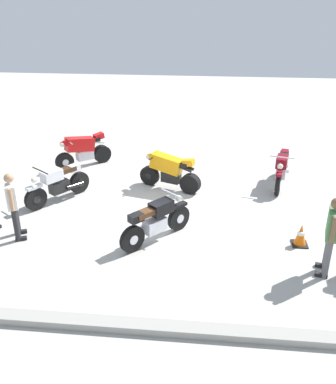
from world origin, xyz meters
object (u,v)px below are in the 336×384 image
at_px(motorcycle_orange_sportbike, 169,170).
at_px(motorcycle_black_cruiser, 156,221).
at_px(motorcycle_silver_cruiser, 58,184).
at_px(motorcycle_red_sportbike, 83,149).
at_px(person_in_green_shirt, 332,231).
at_px(traffic_cone, 301,235).
at_px(person_in_white_shirt, 13,202).
at_px(motorcycle_maroon_cruiser, 282,169).

distance_m(motorcycle_orange_sportbike, motorcycle_black_cruiser, 2.92).
relative_size(motorcycle_silver_cruiser, motorcycle_red_sportbike, 1.08).
relative_size(motorcycle_black_cruiser, person_in_green_shirt, 0.94).
bearing_deg(motorcycle_silver_cruiser, person_in_green_shirt, 103.53).
bearing_deg(motorcycle_red_sportbike, motorcycle_orange_sportbike, 114.00).
relative_size(motorcycle_orange_sportbike, traffic_cone, 3.56).
bearing_deg(motorcycle_red_sportbike, traffic_cone, 106.48).
distance_m(motorcycle_red_sportbike, person_in_white_shirt, 4.66).
xyz_separation_m(motorcycle_black_cruiser, person_in_white_shirt, (3.32, 0.20, 0.42)).
bearing_deg(motorcycle_orange_sportbike, motorcycle_silver_cruiser, 41.24).
xyz_separation_m(motorcycle_maroon_cruiser, person_in_green_shirt, (-0.31, 4.48, 0.49)).
bearing_deg(motorcycle_silver_cruiser, motorcycle_orange_sportbike, 146.09).
xyz_separation_m(motorcycle_red_sportbike, traffic_cone, (-6.39, 4.31, -0.33)).
xyz_separation_m(motorcycle_maroon_cruiser, person_in_white_shirt, (6.69, 3.75, 0.42)).
distance_m(motorcycle_orange_sportbike, motorcycle_silver_cruiser, 3.20).
bearing_deg(motorcycle_silver_cruiser, motorcycle_red_sportbike, -143.15).
height_order(motorcycle_maroon_cruiser, person_in_green_shirt, person_in_green_shirt).
relative_size(person_in_white_shirt, traffic_cone, 3.14).
distance_m(motorcycle_orange_sportbike, person_in_white_shirt, 4.59).
distance_m(motorcycle_black_cruiser, motorcycle_red_sportbike, 5.37).
xyz_separation_m(motorcycle_orange_sportbike, motorcycle_black_cruiser, (0.03, 2.92, -0.07)).
bearing_deg(person_in_green_shirt, motorcycle_black_cruiser, -0.73).
distance_m(motorcycle_red_sportbike, person_in_green_shirt, 8.60).
relative_size(motorcycle_orange_sportbike, person_in_white_shirt, 1.14).
distance_m(motorcycle_maroon_cruiser, motorcycle_orange_sportbike, 3.41).
xyz_separation_m(motorcycle_black_cruiser, person_in_green_shirt, (-3.69, 0.93, 0.49)).
bearing_deg(traffic_cone, person_in_white_shirt, 2.84).
xyz_separation_m(motorcycle_orange_sportbike, person_in_white_shirt, (3.34, 3.12, 0.35)).
relative_size(motorcycle_maroon_cruiser, person_in_white_shirt, 1.24).
bearing_deg(motorcycle_maroon_cruiser, person_in_green_shirt, 17.75).
relative_size(person_in_white_shirt, person_in_green_shirt, 0.95).
bearing_deg(motorcycle_red_sportbike, motorcycle_silver_cruiser, 51.40).
distance_m(motorcycle_red_sportbike, traffic_cone, 7.71).
relative_size(motorcycle_orange_sportbike, motorcycle_black_cruiser, 1.15).
height_order(motorcycle_orange_sportbike, motorcycle_silver_cruiser, motorcycle_orange_sportbike).
height_order(person_in_white_shirt, traffic_cone, person_in_white_shirt).
xyz_separation_m(person_in_white_shirt, person_in_green_shirt, (-7.01, 0.73, 0.06)).
bearing_deg(person_in_green_shirt, motorcycle_red_sportbike, -25.21).
relative_size(motorcycle_maroon_cruiser, traffic_cone, 3.88).
height_order(motorcycle_orange_sportbike, motorcycle_red_sportbike, same).
xyz_separation_m(motorcycle_maroon_cruiser, motorcycle_black_cruiser, (3.38, 3.55, 0.00)).
xyz_separation_m(motorcycle_black_cruiser, traffic_cone, (-3.37, -0.13, -0.26)).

